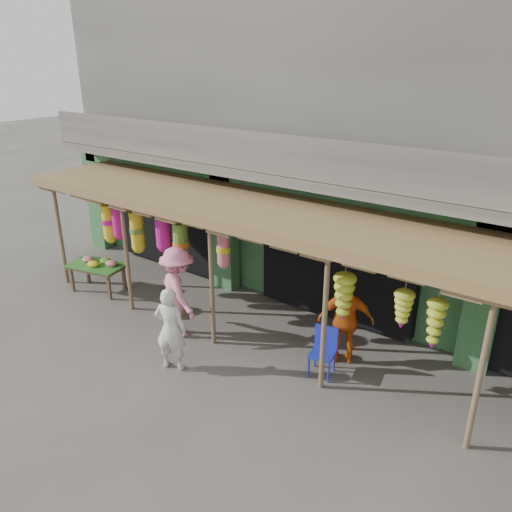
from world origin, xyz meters
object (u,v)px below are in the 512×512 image
Objects in this scene: flower_table at (97,266)px; blue_chair at (324,348)px; person_front at (171,329)px; person_shopper at (178,292)px; person_vendor at (346,320)px.

blue_chair reaches higher than flower_table.
flower_table is 4.08m from person_front.
flower_table is at bearing 18.88° from person_shopper.
person_vendor reaches higher than flower_table.
person_vendor is (2.50, 2.10, 0.06)m from person_front.
person_shopper is at bearing -72.69° from person_front.
person_shopper is (-3.12, -0.55, 0.46)m from blue_chair.
flower_table is 1.66× the size of blue_chair.
person_shopper reaches higher than blue_chair.
person_vendor is at bearing -160.03° from person_front.
person_shopper is (-0.76, 1.00, 0.14)m from person_front.
person_front is at bearing -158.13° from blue_chair.
flower_table is 0.86× the size of person_vendor.
person_vendor is at bearing -136.47° from person_shopper.
person_vendor is (0.14, 0.56, 0.38)m from blue_chair.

